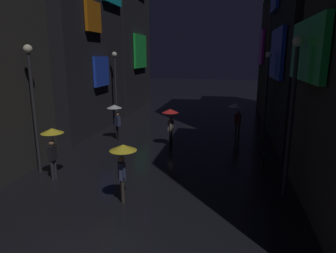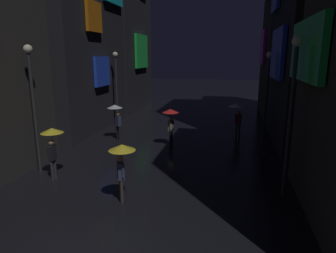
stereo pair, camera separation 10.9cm
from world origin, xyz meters
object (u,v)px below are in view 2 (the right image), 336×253
at_px(pedestrian_foreground_right_red, 171,117).
at_px(pedestrian_midstreet_centre_clear, 116,112).
at_px(pedestrian_near_crossing_clear, 237,111).
at_px(streetlamp_left_near, 33,95).
at_px(pedestrian_far_right_yellow, 122,157).
at_px(pedestrian_midstreet_left_yellow, 52,139).
at_px(streetlamp_right_near, 292,100).
at_px(bicycle_parked_at_storefront, 264,158).
at_px(streetlamp_left_far, 116,80).
at_px(streetlamp_right_far, 267,85).

distance_m(pedestrian_foreground_right_red, pedestrian_midstreet_centre_clear, 3.54).
relative_size(pedestrian_near_crossing_clear, streetlamp_left_near, 0.39).
bearing_deg(streetlamp_left_near, pedestrian_foreground_right_red, 46.03).
distance_m(pedestrian_foreground_right_red, pedestrian_far_right_yellow, 6.89).
bearing_deg(pedestrian_foreground_right_red, pedestrian_near_crossing_clear, 36.85).
relative_size(pedestrian_midstreet_left_yellow, pedestrian_midstreet_centre_clear, 1.00).
bearing_deg(pedestrian_midstreet_left_yellow, pedestrian_far_right_yellow, -22.45).
bearing_deg(streetlamp_left_near, pedestrian_midstreet_centre_clear, 76.93).
distance_m(streetlamp_left_near, streetlamp_right_near, 10.00).
relative_size(bicycle_parked_at_storefront, streetlamp_left_far, 0.35).
bearing_deg(streetlamp_right_near, streetlamp_left_near, 178.78).
bearing_deg(streetlamp_right_near, pedestrian_midstreet_centre_clear, 146.10).
distance_m(pedestrian_midstreet_centre_clear, streetlamp_left_near, 6.03).
xyz_separation_m(pedestrian_midstreet_centre_clear, streetlamp_right_far, (8.69, 1.97, 1.59)).
bearing_deg(bicycle_parked_at_storefront, streetlamp_left_far, 146.58).
bearing_deg(pedestrian_near_crossing_clear, streetlamp_left_far, 169.84).
height_order(pedestrian_foreground_right_red, streetlamp_right_far, streetlamp_right_far).
xyz_separation_m(streetlamp_left_far, streetlamp_right_far, (10.00, -1.53, -0.02)).
distance_m(pedestrian_foreground_right_red, streetlamp_right_far, 6.06).
bearing_deg(pedestrian_foreground_right_red, streetlamp_left_near, -133.97).
distance_m(pedestrian_foreground_right_red, streetlamp_right_near, 7.57).
distance_m(bicycle_parked_at_storefront, streetlamp_left_far, 11.86).
bearing_deg(bicycle_parked_at_storefront, pedestrian_foreground_right_red, 155.84).
bearing_deg(streetlamp_right_far, pedestrian_midstreet_centre_clear, -167.24).
xyz_separation_m(pedestrian_midstreet_left_yellow, pedestrian_far_right_yellow, (3.51, -1.45, 0.00)).
distance_m(pedestrian_midstreet_left_yellow, streetlamp_right_near, 9.16).
bearing_deg(pedestrian_far_right_yellow, streetlamp_left_near, 156.99).
height_order(bicycle_parked_at_storefront, streetlamp_left_near, streetlamp_left_near).
bearing_deg(pedestrian_midstreet_left_yellow, pedestrian_foreground_right_red, 55.39).
relative_size(pedestrian_midstreet_left_yellow, streetlamp_right_near, 0.38).
height_order(pedestrian_midstreet_centre_clear, streetlamp_left_far, streetlamp_left_far).
bearing_deg(pedestrian_far_right_yellow, streetlamp_right_near, 17.48).
distance_m(pedestrian_foreground_right_red, streetlamp_left_near, 7.09).
bearing_deg(streetlamp_left_near, bicycle_parked_at_storefront, 16.22).
relative_size(pedestrian_near_crossing_clear, pedestrian_far_right_yellow, 1.00).
xyz_separation_m(pedestrian_near_crossing_clear, streetlamp_left_near, (-8.35, -7.63, 1.71)).
relative_size(streetlamp_left_near, streetlamp_right_far, 1.04).
bearing_deg(pedestrian_midstreet_centre_clear, streetlamp_right_far, 12.76).
distance_m(pedestrian_far_right_yellow, bicycle_parked_at_storefront, 7.03).
bearing_deg(pedestrian_midstreet_left_yellow, streetlamp_right_near, 1.70).
bearing_deg(pedestrian_midstreet_left_yellow, streetlamp_left_far, 96.12).
bearing_deg(pedestrian_foreground_right_red, streetlamp_left_far, 138.89).
relative_size(pedestrian_foreground_right_red, pedestrian_far_right_yellow, 1.00).
bearing_deg(pedestrian_foreground_right_red, pedestrian_midstreet_centre_clear, 169.01).
bearing_deg(pedestrian_midstreet_centre_clear, pedestrian_foreground_right_red, -10.99).
xyz_separation_m(pedestrian_near_crossing_clear, streetlamp_left_far, (-8.35, 1.50, 1.61)).
distance_m(pedestrian_midstreet_left_yellow, streetlamp_left_far, 9.79).
distance_m(bicycle_parked_at_storefront, streetlamp_right_far, 5.61).
distance_m(pedestrian_midstreet_centre_clear, streetlamp_right_far, 9.05).
distance_m(pedestrian_near_crossing_clear, streetlamp_left_near, 11.44).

